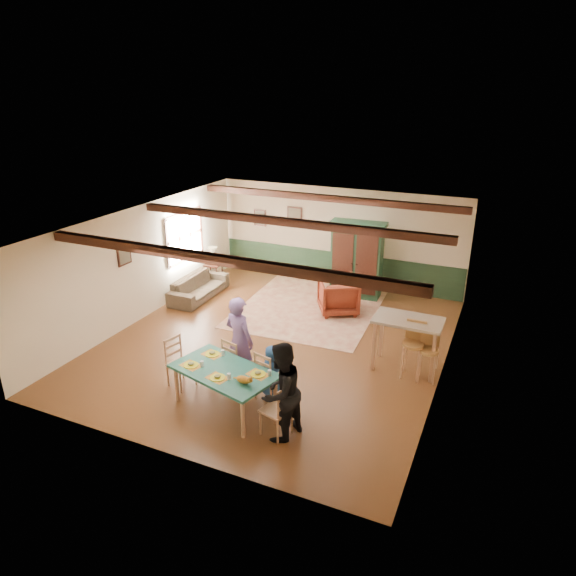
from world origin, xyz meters
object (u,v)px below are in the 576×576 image
at_px(cat, 243,379).
at_px(armoire, 357,260).
at_px(counter_table, 406,344).
at_px(armchair, 338,296).
at_px(person_woman, 281,392).
at_px(sofa, 199,287).
at_px(end_table, 214,273).
at_px(bar_stool_right, 428,357).
at_px(dining_chair_far_right, 270,375).
at_px(dining_chair_far_left, 237,360).
at_px(dining_chair_end_left, 181,363).
at_px(bar_stool_left, 412,351).
at_px(person_child, 273,371).
at_px(dining_chair_end_right, 276,409).
at_px(table_lamp, 213,256).
at_px(person_man, 239,340).
at_px(dining_table, 225,389).

distance_m(cat, armoire, 6.10).
bearing_deg(counter_table, armchair, 135.55).
bearing_deg(person_woman, armchair, -156.85).
bearing_deg(sofa, end_table, 9.87).
height_order(person_woman, bar_stool_right, person_woman).
height_order(dining_chair_far_right, bar_stool_right, bar_stool_right).
relative_size(dining_chair_far_left, dining_chair_end_left, 1.00).
relative_size(dining_chair_far_left, end_table, 1.74).
bearing_deg(sofa, bar_stool_left, -108.04).
bearing_deg(bar_stool_left, person_child, -141.52).
height_order(dining_chair_far_right, counter_table, counter_table).
relative_size(armoire, counter_table, 1.55).
distance_m(armchair, bar_stool_left, 3.24).
height_order(sofa, counter_table, counter_table).
bearing_deg(armchair, dining_chair_end_right, 67.74).
bearing_deg(person_woman, dining_chair_end_right, -90.00).
distance_m(dining_chair_far_right, dining_chair_end_right, 1.04).
distance_m(armchair, end_table, 3.95).
bearing_deg(dining_chair_far_left, armchair, -85.22).
bearing_deg(sofa, armchair, -82.93).
height_order(dining_chair_end_right, counter_table, counter_table).
bearing_deg(table_lamp, dining_chair_end_left, -64.52).
xyz_separation_m(table_lamp, bar_stool_left, (6.18, -2.85, -0.23)).
bearing_deg(person_man, armoire, -83.65).
bearing_deg(end_table, person_man, -52.90).
bearing_deg(person_woman, cat, -81.87).
distance_m(person_child, sofa, 5.12).
relative_size(dining_table, cat, 5.00).
bearing_deg(dining_chair_far_right, dining_chair_far_left, 0.00).
height_order(person_woman, cat, person_woman).
bearing_deg(bar_stool_right, counter_table, 142.65).
bearing_deg(person_child, armoire, -74.84).
height_order(dining_chair_end_left, counter_table, counter_table).
height_order(dining_chair_end_left, sofa, dining_chair_end_left).
bearing_deg(end_table, person_child, -48.21).
height_order(dining_chair_far_left, dining_chair_far_right, same).
bearing_deg(counter_table, table_lamp, 156.70).
xyz_separation_m(cat, bar_stool_right, (2.53, 2.55, -0.32)).
height_order(cat, sofa, cat).
xyz_separation_m(person_woman, end_table, (-4.65, 5.50, -0.55)).
xyz_separation_m(dining_chair_far_right, armoire, (-0.03, 5.27, 0.53)).
xyz_separation_m(person_child, end_table, (-4.03, 4.51, -0.23)).
height_order(dining_chair_end_left, bar_stool_left, bar_stool_left).
bearing_deg(person_child, dining_chair_far_left, 5.71).
bearing_deg(person_woman, dining_chair_end_left, -90.00).
height_order(dining_chair_end_right, sofa, dining_chair_end_right).
distance_m(table_lamp, bar_stool_right, 7.09).
distance_m(end_table, bar_stool_left, 6.81).
height_order(dining_chair_end_right, person_man, person_man).
bearing_deg(person_woman, sofa, -120.20).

